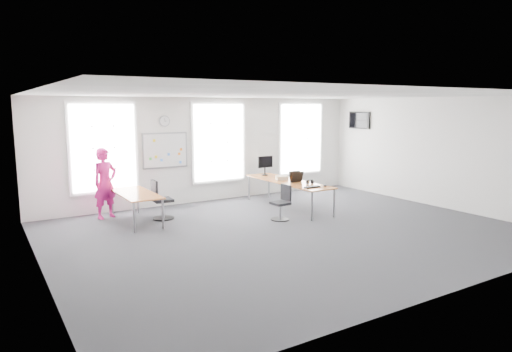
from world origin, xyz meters
TOP-DOWN VIEW (x-y plane):
  - floor at (0.00, 0.00)m, footprint 10.00×10.00m
  - ceiling at (0.00, 0.00)m, footprint 10.00×10.00m
  - wall_back at (0.00, 4.00)m, footprint 10.00×0.00m
  - wall_front at (0.00, -4.00)m, footprint 10.00×0.00m
  - wall_left at (-5.00, 0.00)m, footprint 0.00×10.00m
  - wall_right at (5.00, 0.00)m, footprint 0.00×10.00m
  - window_left at (-3.00, 3.97)m, footprint 1.60×0.06m
  - window_mid at (0.30, 3.97)m, footprint 1.60×0.06m
  - window_right at (3.30, 3.97)m, footprint 1.60×0.06m
  - desk_right at (1.36, 1.96)m, footprint 0.82×3.08m
  - desk_left at (-2.62, 2.63)m, footprint 0.78×1.95m
  - chair_right at (0.47, 0.97)m, footprint 0.46×0.46m
  - chair_left at (-2.03, 2.58)m, footprint 0.52×0.52m
  - person at (-3.13, 3.43)m, footprint 0.74×0.61m
  - whiteboard at (-1.35, 3.97)m, footprint 1.20×0.03m
  - wall_clock at (-1.35, 3.97)m, footprint 0.30×0.04m
  - tv at (4.95, 3.00)m, footprint 0.06×0.90m
  - keyboard at (1.26, 0.79)m, footprint 0.43×0.16m
  - mouse at (1.61, 0.73)m, footprint 0.10×0.13m
  - lens_cap at (1.44, 1.07)m, footprint 0.08×0.08m
  - headphones at (1.54, 1.24)m, footprint 0.19×0.10m
  - laptop_sleeve at (1.40, 1.64)m, footprint 0.37×0.21m
  - paper_stack at (1.31, 2.18)m, footprint 0.37×0.33m
  - monitor at (1.38, 3.14)m, footprint 0.51×0.21m

SIDE VIEW (x-z plane):
  - floor at x=0.00m, z-range 0.00..0.00m
  - chair_right at x=0.47m, z-range -0.05..0.81m
  - chair_left at x=-2.03m, z-range -0.06..0.92m
  - desk_left at x=-2.62m, z-range 0.30..1.01m
  - desk_right at x=1.36m, z-range 0.33..1.08m
  - lens_cap at x=1.44m, z-range 0.75..0.76m
  - keyboard at x=1.26m, z-range 0.75..0.77m
  - mouse at x=1.61m, z-range 0.75..0.79m
  - headphones at x=1.54m, z-range 0.75..0.86m
  - paper_stack at x=1.31m, z-range 0.75..0.86m
  - person at x=-3.13m, z-range 0.00..1.74m
  - laptop_sleeve at x=1.40m, z-range 0.75..1.05m
  - monitor at x=1.38m, z-range 0.81..1.37m
  - wall_back at x=0.00m, z-range -3.50..6.50m
  - wall_front at x=0.00m, z-range -3.50..6.50m
  - wall_left at x=-5.00m, z-range -3.50..6.50m
  - wall_right at x=5.00m, z-range -3.50..6.50m
  - whiteboard at x=-1.35m, z-range 1.10..2.00m
  - window_left at x=-3.00m, z-range 0.60..2.80m
  - window_mid at x=0.30m, z-range 0.60..2.80m
  - window_right at x=3.30m, z-range 0.60..2.80m
  - tv at x=4.95m, z-range 2.02..2.57m
  - wall_clock at x=-1.35m, z-range 2.20..2.50m
  - ceiling at x=0.00m, z-range 3.00..3.00m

